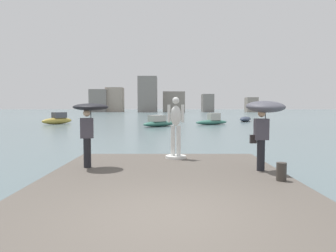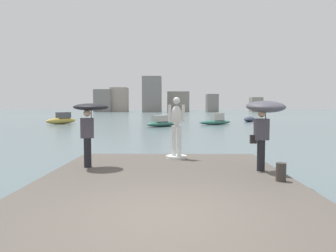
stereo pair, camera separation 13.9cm
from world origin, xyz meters
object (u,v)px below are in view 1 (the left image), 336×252
boat_far (213,121)px  mooring_bollard (282,172)px  statue_white_figure (176,131)px  boat_mid (246,119)px  onlooker_right (265,114)px  boat_leftward (58,120)px  onlooker_left (90,116)px  boat_near (160,122)px

boat_far → mooring_bollard: bearing=-94.9°
statue_white_figure → boat_mid: 37.07m
onlooker_right → boat_leftward: 34.79m
statue_white_figure → mooring_bollard: bearing=-53.2°
onlooker_left → boat_mid: onlooker_left is taller
statue_white_figure → boat_near: (-1.28, 23.72, -0.90)m
onlooker_left → boat_near: size_ratio=0.42×
boat_mid → boat_far: (-6.04, -8.05, 0.11)m
mooring_bollard → boat_far: bearing=85.1°
onlooker_right → boat_mid: 38.47m
boat_near → boat_mid: 17.02m
mooring_bollard → boat_far: (2.61, 30.64, -0.16)m
statue_white_figure → boat_leftward: statue_white_figure is taller
onlooker_left → boat_far: size_ratio=0.43×
mooring_bollard → onlooker_left: bearing=161.3°
onlooker_left → onlooker_right: onlooker_right is taller
onlooker_left → onlooker_right: (5.06, -0.48, 0.08)m
statue_white_figure → boat_leftward: (-14.14, 28.44, -0.80)m
statue_white_figure → mooring_bollard: statue_white_figure is taller
onlooker_right → boat_far: bearing=84.8°
boat_near → onlooker_left: bearing=-93.0°
statue_white_figure → onlooker_right: 3.30m
mooring_bollard → boat_mid: 39.64m
statue_white_figure → onlooker_left: statue_white_figure is taller
boat_near → boat_far: 7.33m
boat_leftward → onlooker_right: bearing=-61.5°
boat_near → boat_mid: bearing=43.0°
onlooker_right → boat_leftward: (-16.59, 30.54, -1.45)m
statue_white_figure → onlooker_left: size_ratio=1.11×
boat_mid → boat_leftward: size_ratio=1.07×
boat_near → onlooker_right: bearing=-81.8°
onlooker_left → boat_near: bearing=87.0°
onlooker_left → boat_mid: 39.47m
mooring_bollard → boat_mid: mooring_bollard is taller
boat_near → boat_far: (6.40, 3.57, 0.01)m
boat_far → boat_mid: bearing=53.1°
mooring_bollard → boat_mid: bearing=77.4°
boat_near → boat_leftward: (-12.86, 4.72, 0.10)m
boat_mid → onlooker_left: bearing=-110.4°
boat_mid → boat_leftward: bearing=-164.8°
boat_near → mooring_bollard: bearing=-82.0°
statue_white_figure → onlooker_right: statue_white_figure is taller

